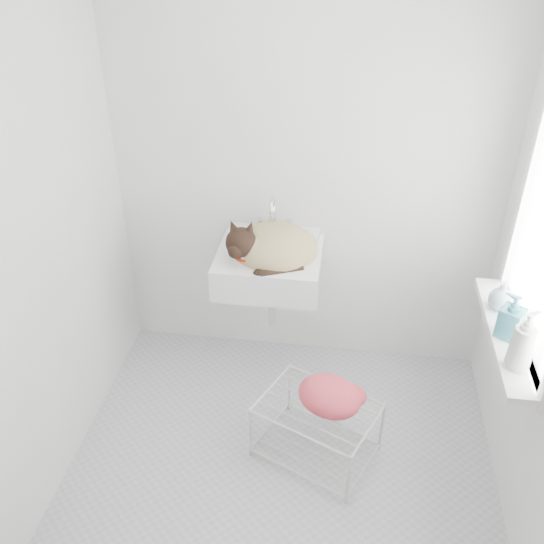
# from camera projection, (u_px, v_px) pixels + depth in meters

# --- Properties ---
(floor) EXTENTS (2.20, 2.00, 0.02)m
(floor) POSITION_uv_depth(u_px,v_px,m) (281.00, 465.00, 3.14)
(floor) COLOR #B6B8BA
(floor) RESTS_ON ground
(back_wall) EXTENTS (2.20, 0.02, 2.50)m
(back_wall) POSITION_uv_depth(u_px,v_px,m) (306.00, 169.00, 3.30)
(back_wall) COLOR white
(back_wall) RESTS_ON ground
(left_wall) EXTENTS (0.02, 2.00, 2.50)m
(left_wall) POSITION_uv_depth(u_px,v_px,m) (33.00, 245.00, 2.60)
(left_wall) COLOR white
(left_wall) RESTS_ON ground
(windowsill) EXTENTS (0.16, 0.88, 0.04)m
(windowsill) POSITION_uv_depth(u_px,v_px,m) (507.00, 335.00, 2.74)
(windowsill) COLOR white
(windowsill) RESTS_ON right_wall
(sink) EXTENTS (0.58, 0.51, 0.23)m
(sink) POSITION_uv_depth(u_px,v_px,m) (269.00, 253.00, 3.32)
(sink) COLOR white
(sink) RESTS_ON back_wall
(faucet) EXTENTS (0.21, 0.15, 0.21)m
(faucet) POSITION_uv_depth(u_px,v_px,m) (274.00, 216.00, 3.40)
(faucet) COLOR silver
(faucet) RESTS_ON sink
(cat) EXTENTS (0.53, 0.46, 0.31)m
(cat) POSITION_uv_depth(u_px,v_px,m) (271.00, 248.00, 3.28)
(cat) COLOR tan
(cat) RESTS_ON sink
(wire_rack) EXTENTS (0.68, 0.59, 0.34)m
(wire_rack) POSITION_uv_depth(u_px,v_px,m) (316.00, 433.00, 3.14)
(wire_rack) COLOR silver
(wire_rack) RESTS_ON floor
(towel) EXTENTS (0.41, 0.37, 0.14)m
(towel) POSITION_uv_depth(u_px,v_px,m) (329.00, 402.00, 3.02)
(towel) COLOR orange
(towel) RESTS_ON wire_rack
(bottle_a) EXTENTS (0.12, 0.12, 0.23)m
(bottle_a) POSITION_uv_depth(u_px,v_px,m) (516.00, 366.00, 2.53)
(bottle_a) COLOR silver
(bottle_a) RESTS_ON windowsill
(bottle_b) EXTENTS (0.14, 0.14, 0.22)m
(bottle_b) POSITION_uv_depth(u_px,v_px,m) (507.00, 336.00, 2.71)
(bottle_b) COLOR teal
(bottle_b) RESTS_ON windowsill
(bottle_c) EXTENTS (0.16, 0.16, 0.15)m
(bottle_c) POSITION_uv_depth(u_px,v_px,m) (498.00, 308.00, 2.89)
(bottle_c) COLOR #A7BDCA
(bottle_c) RESTS_ON windowsill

